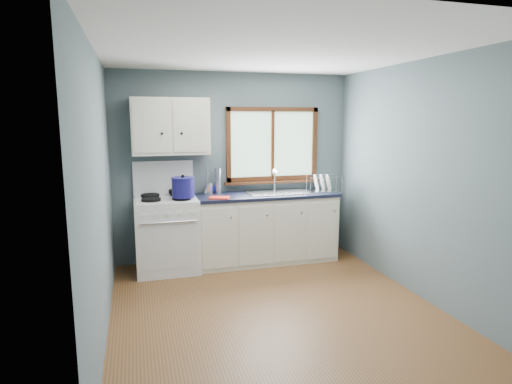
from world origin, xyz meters
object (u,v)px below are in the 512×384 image
object	(u,v)px
base_cabinets	(266,231)
utensil_crock	(208,188)
gas_range	(167,232)
stockpot	(183,187)
sink	(279,197)
dish_rack	(323,187)
thermos	(218,181)
skillet	(178,191)

from	to	relation	value
base_cabinets	utensil_crock	distance (m)	0.96
gas_range	stockpot	world-z (taller)	gas_range
gas_range	sink	world-z (taller)	gas_range
dish_rack	thermos	bearing A→B (deg)	-176.29
dish_rack	gas_range	bearing A→B (deg)	-167.64
gas_range	dish_rack	bearing A→B (deg)	-0.46
gas_range	sink	size ratio (longest dim) A/B	1.62
sink	dish_rack	size ratio (longest dim) A/B	1.66
base_cabinets	stockpot	xyz separation A→B (m)	(-1.11, -0.19, 0.67)
sink	dish_rack	distance (m)	0.64
thermos	utensil_crock	bearing A→B (deg)	-171.52
utensil_crock	gas_range	bearing A→B (deg)	-161.43
utensil_crock	skillet	bearing A→B (deg)	-174.27
skillet	thermos	world-z (taller)	thermos
stockpot	sink	bearing A→B (deg)	8.52
base_cabinets	skillet	world-z (taller)	skillet
utensil_crock	sink	bearing A→B (deg)	-10.49
sink	stockpot	distance (m)	1.32
gas_range	skillet	bearing A→B (deg)	42.43
base_cabinets	skillet	size ratio (longest dim) A/B	5.36
stockpot	dish_rack	size ratio (longest dim) A/B	0.61
gas_range	skillet	size ratio (longest dim) A/B	3.94
sink	dish_rack	bearing A→B (deg)	-3.24
thermos	dish_rack	size ratio (longest dim) A/B	0.66
stockpot	dish_rack	xyz separation A→B (m)	(1.91, 0.16, -0.10)
utensil_crock	thermos	size ratio (longest dim) A/B	1.12
stockpot	thermos	world-z (taller)	thermos
base_cabinets	skillet	bearing A→B (deg)	173.49
sink	utensil_crock	world-z (taller)	utensil_crock
gas_range	skillet	world-z (taller)	gas_range
base_cabinets	thermos	distance (m)	0.93
sink	thermos	world-z (taller)	thermos
skillet	dish_rack	xyz separation A→B (m)	(1.95, -0.17, -0.00)
gas_range	sink	distance (m)	1.53
base_cabinets	dish_rack	world-z (taller)	dish_rack
sink	thermos	xyz separation A→B (m)	(-0.79, 0.19, 0.23)
base_cabinets	dish_rack	bearing A→B (deg)	-2.54
gas_range	thermos	xyz separation A→B (m)	(0.70, 0.21, 0.59)
stockpot	thermos	xyz separation A→B (m)	(0.50, 0.38, 0.00)
base_cabinets	utensil_crock	bearing A→B (deg)	167.08
base_cabinets	thermos	world-z (taller)	thermos
skillet	dish_rack	bearing A→B (deg)	-12.51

